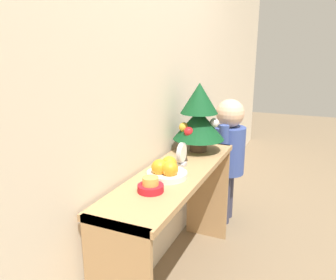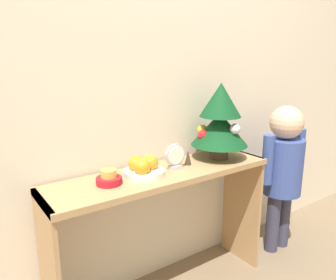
{
  "view_description": "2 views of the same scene",
  "coord_description": "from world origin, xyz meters",
  "px_view_note": "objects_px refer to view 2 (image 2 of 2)",
  "views": [
    {
      "loc": [
        -1.49,
        -0.45,
        1.3
      ],
      "look_at": [
        -0.01,
        0.2,
        0.87
      ],
      "focal_mm": 35.0,
      "sensor_mm": 36.0,
      "label": 1
    },
    {
      "loc": [
        -0.87,
        -1.12,
        1.25
      ],
      "look_at": [
        -0.0,
        0.12,
        0.87
      ],
      "focal_mm": 35.0,
      "sensor_mm": 36.0,
      "label": 2
    }
  ],
  "objects_px": {
    "mini_tree": "(220,120)",
    "fruit_bowl": "(143,168)",
    "desk_clock": "(175,157)",
    "figurine": "(188,158)",
    "child_figure": "(283,164)",
    "singing_bowl": "(109,179)"
  },
  "relations": [
    {
      "from": "desk_clock",
      "to": "figurine",
      "type": "relative_size",
      "value": 1.73
    },
    {
      "from": "mini_tree",
      "to": "singing_bowl",
      "type": "height_order",
      "value": "mini_tree"
    },
    {
      "from": "mini_tree",
      "to": "figurine",
      "type": "bearing_deg",
      "value": 177.6
    },
    {
      "from": "mini_tree",
      "to": "fruit_bowl",
      "type": "bearing_deg",
      "value": -179.64
    },
    {
      "from": "desk_clock",
      "to": "child_figure",
      "type": "distance_m",
      "value": 0.83
    },
    {
      "from": "figurine",
      "to": "child_figure",
      "type": "relative_size",
      "value": 0.08
    },
    {
      "from": "child_figure",
      "to": "singing_bowl",
      "type": "bearing_deg",
      "value": 176.45
    },
    {
      "from": "desk_clock",
      "to": "figurine",
      "type": "distance_m",
      "value": 0.1
    },
    {
      "from": "desk_clock",
      "to": "child_figure",
      "type": "bearing_deg",
      "value": -4.8
    },
    {
      "from": "fruit_bowl",
      "to": "desk_clock",
      "type": "relative_size",
      "value": 1.5
    },
    {
      "from": "figurine",
      "to": "desk_clock",
      "type": "bearing_deg",
      "value": -168.21
    },
    {
      "from": "singing_bowl",
      "to": "desk_clock",
      "type": "distance_m",
      "value": 0.37
    },
    {
      "from": "singing_bowl",
      "to": "child_figure",
      "type": "height_order",
      "value": "child_figure"
    },
    {
      "from": "mini_tree",
      "to": "child_figure",
      "type": "bearing_deg",
      "value": -9.11
    },
    {
      "from": "singing_bowl",
      "to": "desk_clock",
      "type": "xyz_separation_m",
      "value": [
        0.36,
        -0.0,
        0.04
      ]
    },
    {
      "from": "singing_bowl",
      "to": "child_figure",
      "type": "bearing_deg",
      "value": -3.55
    },
    {
      "from": "mini_tree",
      "to": "desk_clock",
      "type": "height_order",
      "value": "mini_tree"
    },
    {
      "from": "singing_bowl",
      "to": "desk_clock",
      "type": "bearing_deg",
      "value": -0.75
    },
    {
      "from": "singing_bowl",
      "to": "fruit_bowl",
      "type": "bearing_deg",
      "value": 1.17
    },
    {
      "from": "singing_bowl",
      "to": "child_figure",
      "type": "xyz_separation_m",
      "value": [
        1.17,
        -0.07,
        -0.14
      ]
    },
    {
      "from": "figurine",
      "to": "singing_bowl",
      "type": "bearing_deg",
      "value": -178.05
    },
    {
      "from": "mini_tree",
      "to": "fruit_bowl",
      "type": "distance_m",
      "value": 0.53
    }
  ]
}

